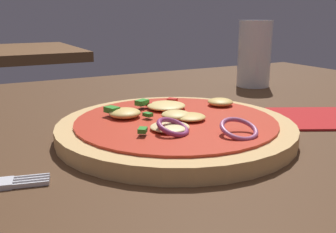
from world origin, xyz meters
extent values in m
cube|color=#4C301C|center=(0.00, 0.00, 0.02)|extent=(1.26, 1.03, 0.04)
cylinder|color=tan|center=(-0.01, 0.03, 0.05)|extent=(0.28, 0.28, 0.02)
cylinder|color=red|center=(-0.01, 0.03, 0.06)|extent=(0.24, 0.24, 0.00)
ellipsoid|color=#E5BC60|center=(0.08, 0.07, 0.07)|extent=(0.04, 0.04, 0.01)
ellipsoid|color=#E5BC60|center=(-0.06, 0.07, 0.07)|extent=(0.04, 0.04, 0.01)
ellipsoid|color=#EFCC72|center=(0.00, 0.09, 0.06)|extent=(0.05, 0.05, 0.01)
ellipsoid|color=#E5BC60|center=(0.00, 0.02, 0.06)|extent=(0.04, 0.04, 0.01)
ellipsoid|color=#F4DB8E|center=(-0.04, 0.00, 0.06)|extent=(0.04, 0.04, 0.01)
ellipsoid|color=#EFCC72|center=(-0.01, 0.04, 0.07)|extent=(0.04, 0.04, 0.01)
torus|color=#93386B|center=(-0.04, -0.01, 0.07)|extent=(0.05, 0.05, 0.02)
torus|color=#B25984|center=(0.01, -0.05, 0.07)|extent=(0.04, 0.04, 0.02)
cube|color=red|center=(-0.02, 0.10, 0.07)|extent=(0.01, 0.01, 0.00)
cube|color=#2D8C28|center=(-0.04, 0.05, 0.07)|extent=(0.01, 0.01, 0.00)
cube|color=#2D8C28|center=(-0.03, 0.10, 0.07)|extent=(0.02, 0.02, 0.01)
cube|color=#2D8C28|center=(-0.08, -0.01, 0.07)|extent=(0.01, 0.01, 0.00)
cube|color=#2D8C28|center=(-0.08, 0.08, 0.07)|extent=(0.02, 0.02, 0.01)
cube|color=red|center=(0.02, 0.10, 0.07)|extent=(0.02, 0.02, 0.01)
cube|color=silver|center=(-0.22, -0.02, 0.04)|extent=(0.02, 0.02, 0.01)
cube|color=silver|center=(-0.19, -0.03, 0.04)|extent=(0.03, 0.01, 0.00)
cube|color=silver|center=(-0.19, -0.03, 0.04)|extent=(0.03, 0.01, 0.00)
cube|color=silver|center=(-0.19, -0.02, 0.04)|extent=(0.03, 0.01, 0.00)
cube|color=silver|center=(-0.19, -0.02, 0.04)|extent=(0.03, 0.01, 0.00)
cylinder|color=silver|center=(0.29, 0.25, 0.11)|extent=(0.07, 0.07, 0.13)
cylinder|color=gold|center=(0.29, 0.25, 0.08)|extent=(0.06, 0.06, 0.07)
cylinder|color=white|center=(0.29, 0.25, 0.12)|extent=(0.06, 0.06, 0.02)
cube|color=#B21E1E|center=(0.21, 0.00, 0.04)|extent=(0.18, 0.17, 0.00)
cube|color=brown|center=(-0.09, 1.39, 0.02)|extent=(0.61, 0.58, 0.04)
camera|label=1|loc=(-0.23, -0.35, 0.18)|focal=40.86mm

